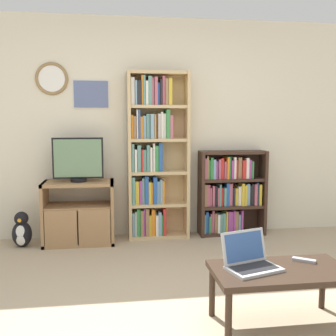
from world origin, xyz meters
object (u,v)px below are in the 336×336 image
at_px(bookshelf_tall, 154,155).
at_px(laptop, 250,259).
at_px(bookshelf_short, 229,193).
at_px(television, 78,160).
at_px(remote_near_laptop, 304,260).
at_px(penguin_figurine, 22,231).
at_px(coffee_table, 281,276).
at_px(tv_stand, 79,213).

height_order(bookshelf_tall, laptop, bookshelf_tall).
bearing_deg(bookshelf_short, television, -176.04).
height_order(television, laptop, television).
height_order(remote_near_laptop, penguin_figurine, remote_near_laptop).
bearing_deg(coffee_table, penguin_figurine, 136.70).
distance_m(tv_stand, laptop, 2.40).
bearing_deg(tv_stand, remote_near_laptop, -48.48).
bearing_deg(tv_stand, laptop, -57.16).
distance_m(bookshelf_tall, penguin_figurine, 1.70).
distance_m(bookshelf_short, penguin_figurine, 2.46).
height_order(bookshelf_tall, remote_near_laptop, bookshelf_tall).
height_order(laptop, remote_near_laptop, laptop).
bearing_deg(coffee_table, laptop, 167.62).
bearing_deg(bookshelf_short, laptop, -103.23).
xyz_separation_m(tv_stand, penguin_figurine, (-0.62, -0.05, -0.17)).
bearing_deg(penguin_figurine, coffee_table, -43.30).
relative_size(bookshelf_tall, bookshelf_short, 1.90).
xyz_separation_m(television, penguin_figurine, (-0.63, -0.06, -0.78)).
bearing_deg(television, coffee_table, -53.98).
xyz_separation_m(bookshelf_short, laptop, (-0.50, -2.14, -0.05)).
height_order(tv_stand, coffee_table, tv_stand).
height_order(tv_stand, laptop, tv_stand).
xyz_separation_m(tv_stand, bookshelf_tall, (0.87, 0.13, 0.63)).
relative_size(tv_stand, laptop, 1.95).
bearing_deg(bookshelf_short, tv_stand, -175.96).
distance_m(tv_stand, television, 0.60).
relative_size(television, penguin_figurine, 1.41).
distance_m(television, bookshelf_tall, 0.87).
xyz_separation_m(bookshelf_short, penguin_figurine, (-2.43, -0.18, -0.34)).
distance_m(television, remote_near_laptop, 2.66).
distance_m(television, laptop, 2.45).
relative_size(bookshelf_tall, laptop, 4.82).
bearing_deg(bookshelf_tall, television, -171.93).
distance_m(tv_stand, remote_near_laptop, 2.60).
relative_size(laptop, penguin_figurine, 1.02).
xyz_separation_m(bookshelf_short, coffee_table, (-0.30, -2.19, -0.16)).
height_order(television, remote_near_laptop, television).
relative_size(bookshelf_tall, coffee_table, 2.11).
bearing_deg(remote_near_laptop, bookshelf_short, 33.19).
xyz_separation_m(bookshelf_short, remote_near_laptop, (-0.08, -2.08, -0.10)).
distance_m(remote_near_laptop, penguin_figurine, 3.02).
height_order(television, coffee_table, television).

